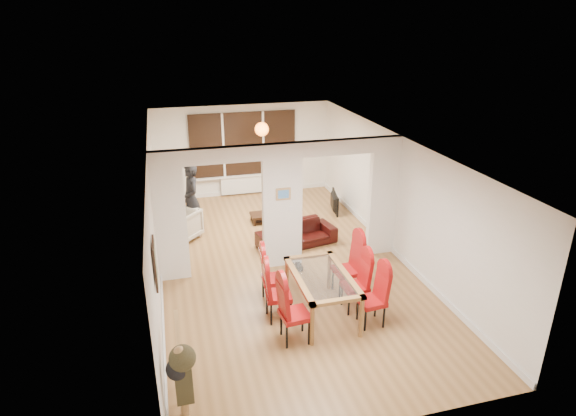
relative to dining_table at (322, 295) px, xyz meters
name	(u,v)px	position (x,y,z in m)	size (l,w,h in m)	color
floor	(282,264)	(-0.20, 1.96, -0.39)	(5.00, 9.00, 0.01)	olive
room_walls	(282,206)	(-0.20, 1.96, 0.91)	(5.00, 9.00, 2.60)	silver
divider_wall	(282,206)	(-0.20, 1.96, 0.91)	(5.00, 0.18, 2.60)	white
bay_window_blinds	(243,144)	(-0.20, 6.40, 1.11)	(3.00, 0.08, 1.80)	black
radiator	(245,185)	(-0.20, 6.36, -0.09)	(1.40, 0.08, 0.50)	white
pendant_light	(262,129)	(0.10, 5.26, 1.76)	(0.36, 0.36, 0.36)	orange
stair_newel	(180,357)	(-2.45, -1.24, 0.16)	(0.40, 1.20, 1.10)	#A17A4A
wall_poster	(155,263)	(-2.67, -0.44, 1.21)	(0.04, 0.52, 0.67)	gray
pillar_photo	(283,194)	(-0.20, 1.86, 1.21)	(0.30, 0.03, 0.25)	#4C8CD8
dining_table	(322,295)	(0.00, 0.00, 0.00)	(0.93, 1.65, 0.77)	olive
dining_chair_la	(295,310)	(-0.64, -0.57, 0.17)	(0.44, 0.44, 1.11)	maroon
dining_chair_lb	(279,291)	(-0.75, 0.07, 0.14)	(0.42, 0.42, 1.05)	maroon
dining_chair_lc	(274,275)	(-0.69, 0.62, 0.14)	(0.42, 0.42, 1.06)	maroon
dining_chair_ra	(372,297)	(0.71, -0.48, 0.13)	(0.41, 0.41, 1.03)	maroon
dining_chair_rb	(355,283)	(0.62, 0.01, 0.14)	(0.42, 0.42, 1.04)	maroon
dining_chair_rc	(347,266)	(0.66, 0.52, 0.18)	(0.46, 0.46, 1.14)	maroon
sofa	(297,234)	(0.34, 2.76, -0.13)	(1.79, 0.70, 0.52)	black
armchair	(180,225)	(-2.20, 3.74, -0.02)	(0.77, 0.80, 0.72)	#B9AF9D
person	(191,199)	(-1.88, 4.02, 0.47)	(0.41, 0.63, 1.72)	black
television	(332,202)	(1.80, 4.48, -0.13)	(0.12, 0.90, 0.52)	black
coffee_table	(269,217)	(0.04, 4.25, -0.28)	(0.95, 0.47, 0.22)	black
bottle	(267,209)	(-0.02, 4.19, -0.03)	(0.07, 0.07, 0.28)	#143F19
bowl	(273,211)	(0.15, 4.32, -0.14)	(0.23, 0.23, 0.06)	black
shoes	(296,267)	(0.01, 1.64, -0.34)	(0.24, 0.26, 0.10)	black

